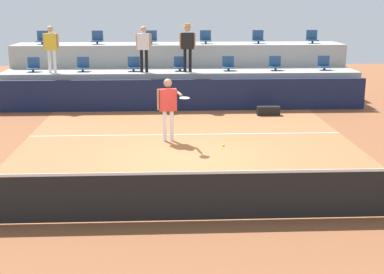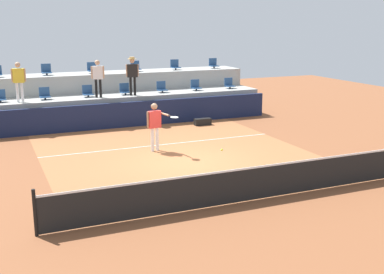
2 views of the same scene
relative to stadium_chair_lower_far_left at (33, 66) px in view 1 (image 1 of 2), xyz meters
name	(u,v)px [view 1 (image 1 of 2)]	position (x,y,z in m)	size (l,w,h in m)	color
ground_plane	(190,158)	(5.38, -7.23, -1.46)	(40.00, 40.00, 0.00)	brown
court_inner_paint	(188,147)	(5.38, -6.23, -1.46)	(9.00, 10.00, 0.01)	#A36038
court_service_line	(186,134)	(5.38, -4.83, -1.46)	(9.00, 0.06, 0.00)	silver
tennis_net	(200,194)	(5.38, -11.23, -0.97)	(10.48, 0.08, 1.07)	black
sponsor_backboard	(182,95)	(5.38, -1.23, -0.91)	(13.00, 0.16, 1.10)	#141E42
seating_tier_lower	(181,87)	(5.38, 0.07, -0.84)	(13.00, 1.80, 1.25)	#9E9E99
seating_tier_upper	(180,70)	(5.38, 1.87, -0.41)	(13.00, 1.80, 2.10)	#9E9E99
stadium_chair_lower_far_left	(33,66)	(0.00, 0.00, 0.00)	(0.44, 0.40, 0.52)	#2D2D33
stadium_chair_lower_left	(83,65)	(1.79, 0.00, 0.00)	(0.44, 0.40, 0.52)	#2D2D33
stadium_chair_lower_mid_left	(134,65)	(3.64, 0.00, 0.00)	(0.44, 0.40, 0.52)	#2D2D33
stadium_chair_lower_center	(180,65)	(5.34, 0.00, 0.00)	(0.44, 0.40, 0.52)	#2D2D33
stadium_chair_lower_mid_right	(228,65)	(7.13, 0.00, 0.00)	(0.44, 0.40, 0.52)	#2D2D33
stadium_chair_lower_right	(275,64)	(8.89, 0.00, 0.00)	(0.44, 0.40, 0.52)	#2D2D33
stadium_chair_lower_far_right	(324,64)	(10.72, 0.00, 0.00)	(0.44, 0.40, 0.52)	#2D2D33
stadium_chair_upper_far_left	(42,39)	(0.00, 1.80, 0.85)	(0.44, 0.40, 0.52)	#2D2D33
stadium_chair_upper_left	(97,39)	(2.14, 1.80, 0.85)	(0.44, 0.40, 0.52)	#2D2D33
stadium_chair_upper_mid_left	(151,38)	(4.26, 1.80, 0.85)	(0.44, 0.40, 0.52)	#2D2D33
stadium_chair_upper_mid_right	(206,38)	(6.42, 1.80, 0.85)	(0.44, 0.40, 0.52)	#2D2D33
stadium_chair_upper_right	(258,38)	(8.52, 1.80, 0.85)	(0.44, 0.40, 0.52)	#2D2D33
stadium_chair_upper_far_right	(312,38)	(10.71, 1.80, 0.85)	(0.44, 0.40, 0.52)	#2D2D33
tennis_player	(168,103)	(4.87, -5.57, -0.40)	(0.88, 1.17, 1.73)	white
spectator_in_grey	(51,45)	(0.76, -0.38, 0.78)	(0.59, 0.25, 1.66)	white
spectator_leaning_on_rail	(144,45)	(4.04, -0.38, 0.77)	(0.58, 0.27, 1.64)	black
spectator_with_hat	(188,42)	(5.61, -0.38, 0.85)	(0.59, 0.43, 1.73)	black
tennis_ball	(223,146)	(6.08, -8.43, -0.84)	(0.07, 0.07, 0.07)	#CCE033
equipment_bag	(268,111)	(8.26, -2.19, -1.31)	(0.76, 0.28, 0.30)	black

